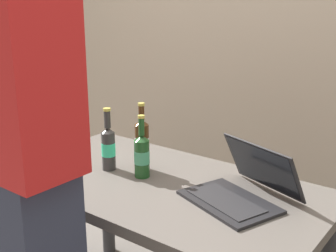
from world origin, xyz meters
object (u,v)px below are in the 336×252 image
object	(u,v)px
beer_bottle_amber	(142,144)
person_figure	(15,182)
beer_bottle_dark	(142,155)
laptop	(242,187)
beer_bottle_brown	(108,147)

from	to	relation	value
beer_bottle_amber	person_figure	xyz separation A→B (m)	(0.08, -0.68, 0.07)
beer_bottle_dark	person_figure	bearing A→B (deg)	-87.41
laptop	beer_bottle_brown	size ratio (longest dim) A/B	1.59
laptop	beer_bottle_amber	xyz separation A→B (m)	(-0.49, -0.00, 0.07)
beer_bottle_brown	beer_bottle_amber	world-z (taller)	beer_bottle_amber
person_figure	beer_bottle_dark	bearing A→B (deg)	92.59
laptop	person_figure	world-z (taller)	person_figure
person_figure	beer_bottle_amber	bearing A→B (deg)	96.57
beer_bottle_brown	beer_bottle_dark	bearing A→B (deg)	9.02
laptop	beer_bottle_dark	distance (m)	0.45
beer_bottle_amber	laptop	bearing A→B (deg)	0.20
laptop	beer_bottle_brown	world-z (taller)	beer_bottle_brown
laptop	person_figure	size ratio (longest dim) A/B	0.25
beer_bottle_brown	beer_bottle_amber	size ratio (longest dim) A/B	0.92
beer_bottle_dark	person_figure	size ratio (longest dim) A/B	0.15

